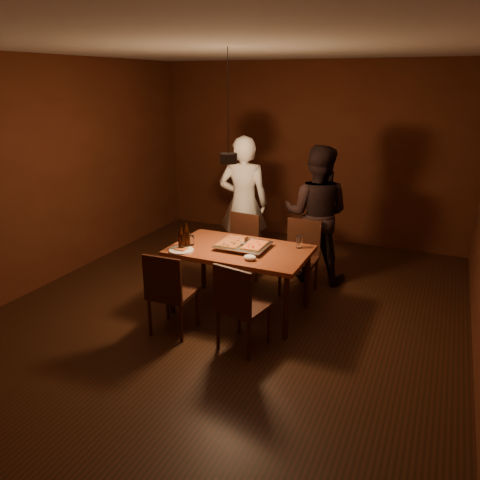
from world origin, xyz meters
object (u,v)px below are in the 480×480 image
at_px(pizza_tray, 243,246).
at_px(diner_dark, 316,214).
at_px(plate_slice, 181,250).
at_px(chair_far_left, 241,243).
at_px(beer_bottle_b, 187,236).
at_px(diner_white, 243,203).
at_px(chair_near_left, 168,287).
at_px(beer_bottle_a, 181,239).
at_px(chair_near_right, 239,300).
at_px(chair_far_right, 301,250).
at_px(pendant_lamp, 228,157).
at_px(dining_table, 240,255).

bearing_deg(pizza_tray, diner_dark, 66.57).
bearing_deg(plate_slice, chair_far_left, 78.00).
distance_m(beer_bottle_b, diner_white, 1.46).
bearing_deg(chair_near_left, beer_bottle_a, 102.02).
height_order(chair_near_right, diner_dark, diner_dark).
height_order(chair_near_right, diner_white, diner_white).
xyz_separation_m(chair_far_right, beer_bottle_b, (-1.01, -1.01, 0.35)).
relative_size(chair_near_right, diner_dark, 0.28).
height_order(chair_far_left, chair_near_left, same).
bearing_deg(chair_near_right, pizza_tray, 121.52).
relative_size(chair_far_left, plate_slice, 1.81).
distance_m(beer_bottle_a, beer_bottle_b, 0.09).
bearing_deg(plate_slice, chair_near_right, -26.44).
height_order(chair_far_right, beer_bottle_a, beer_bottle_a).
relative_size(chair_near_right, beer_bottle_b, 1.76).
relative_size(chair_near_left, chair_near_right, 0.99).
xyz_separation_m(pizza_tray, beer_bottle_b, (-0.58, -0.23, 0.11)).
bearing_deg(diner_dark, chair_near_right, 80.74).
bearing_deg(diner_white, pendant_lamp, 91.83).
relative_size(chair_near_right, plate_slice, 1.83).
distance_m(chair_far_left, chair_near_right, 1.64).
xyz_separation_m(chair_near_right, beer_bottle_a, (-0.89, 0.47, 0.34)).
relative_size(chair_far_right, chair_near_left, 1.00).
bearing_deg(diner_dark, dining_table, 63.62).
height_order(diner_white, pendant_lamp, pendant_lamp).
relative_size(beer_bottle_b, diner_dark, 0.16).
relative_size(beer_bottle_a, diner_dark, 0.15).
relative_size(pizza_tray, plate_slice, 2.05).
xyz_separation_m(dining_table, plate_slice, (-0.55, -0.33, 0.08)).
height_order(diner_dark, pendant_lamp, pendant_lamp).
bearing_deg(chair_near_left, pizza_tray, 57.51).
xyz_separation_m(chair_near_left, diner_dark, (0.95, 2.02, 0.34)).
height_order(chair_far_right, diner_white, diner_white).
height_order(diner_white, diner_dark, diner_white).
height_order(beer_bottle_a, plate_slice, beer_bottle_a).
bearing_deg(chair_far_left, diner_dark, -143.47).
height_order(beer_bottle_b, plate_slice, beer_bottle_b).
relative_size(dining_table, diner_dark, 0.85).
bearing_deg(plate_slice, beer_bottle_b, 88.94).
bearing_deg(diner_dark, chair_near_left, 60.82).
height_order(chair_near_left, pizza_tray, chair_near_left).
bearing_deg(chair_far_right, diner_white, -26.42).
xyz_separation_m(dining_table, pendant_lamp, (-0.08, -0.11, 1.08)).
bearing_deg(pendant_lamp, chair_far_right, 59.60).
distance_m(pizza_tray, pendant_lamp, 1.00).
relative_size(chair_far_right, beer_bottle_b, 1.75).
relative_size(beer_bottle_b, pendant_lamp, 0.25).
height_order(dining_table, beer_bottle_b, beer_bottle_b).
bearing_deg(beer_bottle_a, beer_bottle_b, 79.94).
xyz_separation_m(chair_near_left, pizza_tray, (0.47, 0.81, 0.24)).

